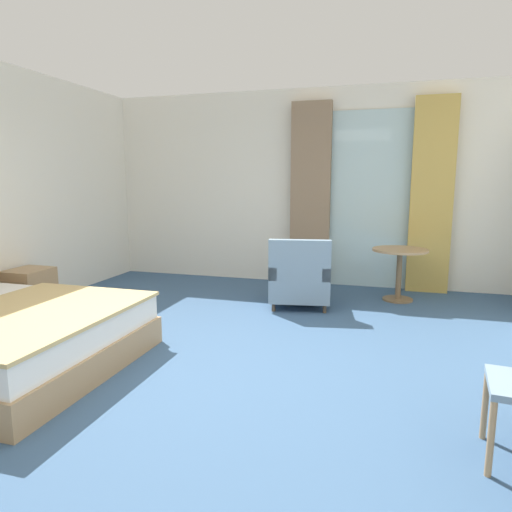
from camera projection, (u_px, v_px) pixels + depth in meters
ground at (222, 375)px, 3.75m from camera, size 6.63×7.52×0.10m
wall_back at (302, 188)px, 6.81m from camera, size 6.23×0.12×2.88m
balcony_glass_door at (369, 201)px, 6.49m from camera, size 1.23×0.02×2.54m
curtain_panel_left at (310, 195)px, 6.62m from camera, size 0.58×0.10×2.67m
curtain_panel_right at (432, 197)px, 6.15m from camera, size 0.56×0.10×2.67m
nightstand at (30, 291)px, 5.27m from camera, size 0.42×0.49×0.53m
armchair_by_window at (300, 280)px, 5.59m from camera, size 0.85×0.91×0.87m
round_cafe_table at (400, 262)px, 5.83m from camera, size 0.70×0.70×0.68m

